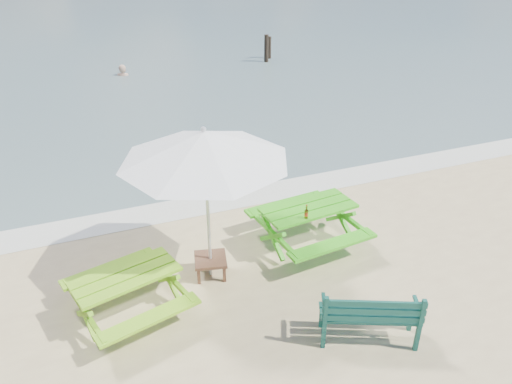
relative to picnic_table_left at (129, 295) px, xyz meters
name	(u,v)px	position (x,y,z in m)	size (l,w,h in m)	color
foam_strip	(218,202)	(2.44, 3.00, -0.37)	(22.00, 0.90, 0.01)	silver
picnic_table_left	(129,295)	(0.00, 0.00, 0.00)	(2.04, 2.17, 0.78)	#76B71B
picnic_table_right	(308,226)	(3.56, 0.74, 0.04)	(1.99, 2.17, 0.85)	green
park_bench	(368,324)	(3.27, -1.87, -0.09)	(1.54, 1.04, 0.91)	#0F4239
side_table	(211,266)	(1.51, 0.50, -0.18)	(0.67, 0.67, 0.36)	brown
patio_umbrella	(204,146)	(1.51, 0.50, 2.14)	(3.37, 3.37, 2.77)	silver
beer_bottle	(306,214)	(3.32, 0.38, 0.57)	(0.07, 0.07, 0.27)	#996216
swimmer	(124,86)	(2.03, 14.77, -0.81)	(0.76, 0.62, 1.78)	tan
mooring_pilings	(268,50)	(8.65, 14.91, 0.09)	(0.59, 0.79, 1.42)	black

